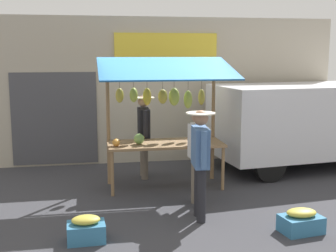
{
  "coord_description": "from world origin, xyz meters",
  "views": [
    {
      "loc": [
        1.44,
        8.26,
        2.58
      ],
      "look_at": [
        0.0,
        0.3,
        1.25
      ],
      "focal_mm": 47.69,
      "sensor_mm": 36.0,
      "label": 1
    }
  ],
  "objects_px": {
    "vendor_with_sunhat": "(144,129)",
    "parked_van": "(305,118)",
    "shopper_in_striped_shirt": "(200,155)",
    "produce_crate_near": "(86,230)",
    "produce_crate_side": "(301,222)",
    "market_stall": "(163,108)",
    "shopper_with_ponytail": "(198,150)"
  },
  "relations": [
    {
      "from": "vendor_with_sunhat",
      "to": "produce_crate_side",
      "type": "bearing_deg",
      "value": 31.37
    },
    {
      "from": "produce_crate_near",
      "to": "market_stall",
      "type": "bearing_deg",
      "value": -122.15
    },
    {
      "from": "vendor_with_sunhat",
      "to": "shopper_in_striped_shirt",
      "type": "height_order",
      "value": "shopper_in_striped_shirt"
    },
    {
      "from": "shopper_in_striped_shirt",
      "to": "produce_crate_near",
      "type": "distance_m",
      "value": 2.03
    },
    {
      "from": "market_stall",
      "to": "produce_crate_side",
      "type": "xyz_separation_m",
      "value": [
        -1.58,
        2.6,
        -1.38
      ]
    },
    {
      "from": "shopper_with_ponytail",
      "to": "produce_crate_near",
      "type": "relative_size",
      "value": 3.08
    },
    {
      "from": "parked_van",
      "to": "produce_crate_near",
      "type": "relative_size",
      "value": 8.61
    },
    {
      "from": "parked_van",
      "to": "shopper_in_striped_shirt",
      "type": "bearing_deg",
      "value": 34.24
    },
    {
      "from": "parked_van",
      "to": "produce_crate_near",
      "type": "height_order",
      "value": "parked_van"
    },
    {
      "from": "vendor_with_sunhat",
      "to": "parked_van",
      "type": "relative_size",
      "value": 0.38
    },
    {
      "from": "vendor_with_sunhat",
      "to": "parked_van",
      "type": "bearing_deg",
      "value": 94.79
    },
    {
      "from": "shopper_with_ponytail",
      "to": "produce_crate_side",
      "type": "height_order",
      "value": "shopper_with_ponytail"
    },
    {
      "from": "market_stall",
      "to": "produce_crate_near",
      "type": "height_order",
      "value": "market_stall"
    },
    {
      "from": "market_stall",
      "to": "parked_van",
      "type": "xyz_separation_m",
      "value": [
        -3.39,
        -0.89,
        -0.43
      ]
    },
    {
      "from": "parked_van",
      "to": "produce_crate_side",
      "type": "bearing_deg",
      "value": 55.87
    },
    {
      "from": "vendor_with_sunhat",
      "to": "produce_crate_side",
      "type": "distance_m",
      "value": 3.89
    },
    {
      "from": "shopper_in_striped_shirt",
      "to": "produce_crate_near",
      "type": "height_order",
      "value": "shopper_in_striped_shirt"
    },
    {
      "from": "produce_crate_near",
      "to": "produce_crate_side",
      "type": "relative_size",
      "value": 0.84
    },
    {
      "from": "market_stall",
      "to": "shopper_in_striped_shirt",
      "type": "height_order",
      "value": "market_stall"
    },
    {
      "from": "shopper_in_striped_shirt",
      "to": "produce_crate_side",
      "type": "bearing_deg",
      "value": -115.25
    },
    {
      "from": "market_stall",
      "to": "shopper_with_ponytail",
      "type": "bearing_deg",
      "value": 107.67
    },
    {
      "from": "vendor_with_sunhat",
      "to": "shopper_with_ponytail",
      "type": "height_order",
      "value": "vendor_with_sunhat"
    },
    {
      "from": "vendor_with_sunhat",
      "to": "shopper_with_ponytail",
      "type": "xyz_separation_m",
      "value": [
        -0.68,
        1.9,
        -0.06
      ]
    },
    {
      "from": "vendor_with_sunhat",
      "to": "shopper_in_striped_shirt",
      "type": "xyz_separation_m",
      "value": [
        -0.56,
        2.52,
        0.0
      ]
    },
    {
      "from": "shopper_with_ponytail",
      "to": "shopper_in_striped_shirt",
      "type": "relative_size",
      "value": 0.95
    },
    {
      "from": "produce_crate_near",
      "to": "vendor_with_sunhat",
      "type": "bearing_deg",
      "value": -111.3
    },
    {
      "from": "market_stall",
      "to": "produce_crate_side",
      "type": "relative_size",
      "value": 3.92
    },
    {
      "from": "produce_crate_near",
      "to": "shopper_in_striped_shirt",
      "type": "bearing_deg",
      "value": -162.82
    },
    {
      "from": "produce_crate_side",
      "to": "shopper_in_striped_shirt",
      "type": "bearing_deg",
      "value": -30.49
    },
    {
      "from": "shopper_in_striped_shirt",
      "to": "produce_crate_near",
      "type": "relative_size",
      "value": 3.24
    },
    {
      "from": "parked_van",
      "to": "market_stall",
      "type": "bearing_deg",
      "value": 8.01
    },
    {
      "from": "market_stall",
      "to": "shopper_with_ponytail",
      "type": "relative_size",
      "value": 1.52
    }
  ]
}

